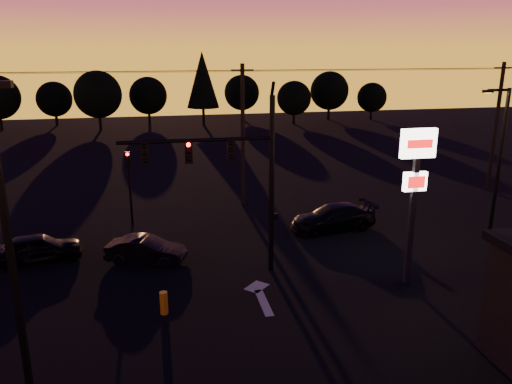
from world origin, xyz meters
TOP-DOWN VIEW (x-y plane):
  - ground at (0.00, 0.00)m, footprint 120.00×120.00m
  - lane_arrow at (0.50, 1.67)m, footprint 1.20×3.10m
  - traffic_signal_mast at (-0.10, 3.99)m, footprint 6.79×0.52m
  - secondary_signal at (-5.00, 11.49)m, footprint 0.30×0.31m
  - parking_lot_light at (-7.50, -3.00)m, footprint 1.25×0.30m
  - pylon_sign at (7.00, 1.50)m, footprint 1.50×0.28m
  - streetlight at (13.91, 5.50)m, footprint 1.55×0.35m
  - utility_pole_1 at (2.00, 14.00)m, footprint 1.40×0.26m
  - utility_pole_2 at (20.00, 14.00)m, footprint 1.40×0.26m
  - power_wires at (2.00, 14.00)m, footprint 36.00×1.22m
  - bollard at (-3.47, 0.94)m, footprint 0.30×0.30m
  - tree_1 at (-16.00, 53.00)m, footprint 4.54×4.54m
  - tree_2 at (-10.00, 48.00)m, footprint 5.77×5.78m
  - tree_3 at (-4.00, 52.00)m, footprint 4.95×4.95m
  - tree_4 at (3.00, 49.00)m, footprint 4.18×4.18m
  - tree_5 at (9.00, 54.00)m, footprint 4.95×4.95m
  - tree_6 at (15.00, 48.00)m, footprint 4.54×4.54m
  - tree_7 at (21.00, 51.00)m, footprint 5.36×5.36m
  - tree_8 at (27.00, 50.00)m, footprint 4.12×4.12m
  - car_left at (-9.24, 7.16)m, footprint 4.26×2.32m
  - car_mid at (-4.16, 6.03)m, footprint 4.00×2.49m
  - car_right at (6.17, 8.49)m, footprint 5.13×2.64m

SIDE VIEW (x-z plane):
  - ground at x=0.00m, z-range 0.00..0.00m
  - lane_arrow at x=0.50m, z-range 0.00..0.01m
  - bollard at x=-3.47m, z-range 0.00..0.91m
  - car_mid at x=-4.16m, z-range 0.00..1.25m
  - car_left at x=-9.24m, z-range 0.00..1.37m
  - car_right at x=6.17m, z-range 0.00..1.42m
  - secondary_signal at x=-5.00m, z-range 0.69..5.04m
  - tree_8 at x=27.00m, z-range 0.53..5.71m
  - tree_1 at x=-16.00m, z-range 0.58..6.29m
  - tree_6 at x=15.00m, z-range 0.58..6.29m
  - tree_3 at x=-4.00m, z-range 0.63..6.86m
  - tree_5 at x=9.00m, z-range 0.63..6.86m
  - tree_7 at x=21.00m, z-range 0.69..7.43m
  - tree_2 at x=-10.00m, z-range 0.74..8.00m
  - streetlight at x=13.91m, z-range 0.42..8.42m
  - utility_pole_1 at x=2.00m, z-range 0.09..9.09m
  - utility_pole_2 at x=20.00m, z-range 0.09..9.09m
  - pylon_sign at x=7.00m, z-range 1.51..8.31m
  - traffic_signal_mast at x=-0.10m, z-range 0.65..9.23m
  - parking_lot_light at x=-7.50m, z-range 0.70..9.84m
  - tree_4 at x=3.00m, z-range 1.18..10.68m
  - power_wires at x=2.00m, z-range 8.53..8.60m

